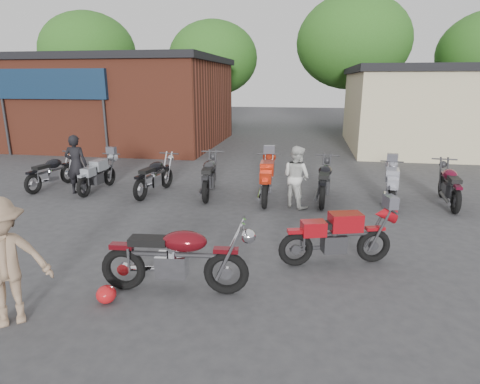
% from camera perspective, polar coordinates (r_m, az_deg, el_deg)
% --- Properties ---
extents(ground, '(90.00, 90.00, 0.00)m').
position_cam_1_polar(ground, '(6.47, -5.51, -13.36)').
color(ground, '#353537').
extents(brick_building, '(12.00, 8.00, 4.00)m').
position_cam_1_polar(brick_building, '(22.16, -19.08, 11.80)').
color(brick_building, brown).
rests_on(brick_building, ground).
extents(stucco_building, '(10.00, 8.00, 3.50)m').
position_cam_1_polar(stucco_building, '(21.65, 28.97, 10.00)').
color(stucco_building, tan).
rests_on(stucco_building, ground).
extents(tree_0, '(6.56, 6.56, 8.20)m').
position_cam_1_polar(tree_0, '(31.57, -20.59, 16.36)').
color(tree_0, '#245015').
rests_on(tree_0, ground).
extents(tree_1, '(5.92, 5.92, 7.40)m').
position_cam_1_polar(tree_1, '(28.23, -3.79, 16.67)').
color(tree_1, '#245015').
rests_on(tree_1, ground).
extents(tree_2, '(7.04, 7.04, 8.80)m').
position_cam_1_polar(tree_2, '(27.59, 15.62, 17.64)').
color(tree_2, '#245015').
rests_on(tree_2, ground).
extents(vintage_motorcycle, '(2.23, 0.91, 1.26)m').
position_cam_1_polar(vintage_motorcycle, '(6.12, -9.01, -8.65)').
color(vintage_motorcycle, '#550A11').
rests_on(vintage_motorcycle, ground).
extents(sportbike, '(2.04, 1.15, 1.12)m').
position_cam_1_polar(sportbike, '(7.18, 13.79, -5.80)').
color(sportbike, '#A50D16').
rests_on(sportbike, ground).
extents(helmet, '(0.37, 0.37, 0.27)m').
position_cam_1_polar(helmet, '(6.30, -18.49, -13.64)').
color(helmet, '#B51317').
rests_on(helmet, ground).
extents(person_dark, '(0.67, 0.49, 1.68)m').
position_cam_1_polar(person_dark, '(12.22, -22.27, 3.62)').
color(person_dark, black).
rests_on(person_dark, ground).
extents(person_light, '(0.97, 0.95, 1.57)m').
position_cam_1_polar(person_light, '(10.21, 8.02, 2.16)').
color(person_light, silver).
rests_on(person_light, ground).
extents(person_tan, '(1.28, 1.19, 1.74)m').
position_cam_1_polar(person_tan, '(6.05, -30.64, -8.63)').
color(person_tan, '#93765A').
rests_on(person_tan, ground).
extents(row_bike_0, '(0.92, 1.97, 1.10)m').
position_cam_1_polar(row_bike_0, '(13.24, -25.25, 2.83)').
color(row_bike_0, black).
rests_on(row_bike_0, ground).
extents(row_bike_1, '(0.71, 1.89, 1.08)m').
position_cam_1_polar(row_bike_1, '(12.39, -19.63, 2.58)').
color(row_bike_1, '#9499A1').
rests_on(row_bike_1, ground).
extents(row_bike_2, '(0.95, 2.06, 1.15)m').
position_cam_1_polar(row_bike_2, '(11.61, -12.06, 2.52)').
color(row_bike_2, black).
rests_on(row_bike_2, ground).
extents(row_bike_3, '(0.95, 2.18, 1.23)m').
position_cam_1_polar(row_bike_3, '(11.24, -4.41, 2.59)').
color(row_bike_3, black).
rests_on(row_bike_3, ground).
extents(row_bike_4, '(0.80, 2.15, 1.23)m').
position_cam_1_polar(row_bike_4, '(10.79, 3.84, 2.06)').
color(row_bike_4, '#A2220D').
rests_on(row_bike_4, ground).
extents(row_bike_5, '(0.86, 2.15, 1.22)m').
position_cam_1_polar(row_bike_5, '(10.88, 11.94, 1.84)').
color(row_bike_5, black).
rests_on(row_bike_5, ground).
extents(row_bike_6, '(0.90, 1.97, 1.10)m').
position_cam_1_polar(row_bike_6, '(11.10, 20.75, 1.12)').
color(row_bike_6, '#8F909C').
rests_on(row_bike_6, ground).
extents(row_bike_7, '(0.84, 2.07, 1.17)m').
position_cam_1_polar(row_bike_7, '(11.65, 27.69, 1.16)').
color(row_bike_7, '#500A1D').
rests_on(row_bike_7, ground).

